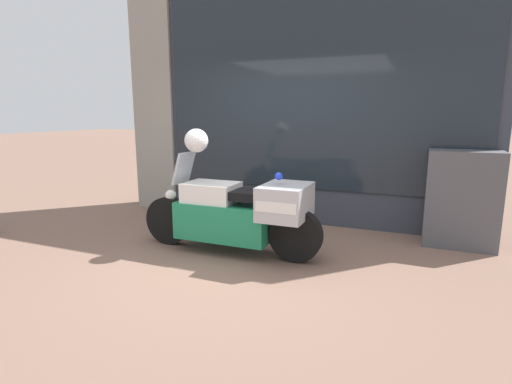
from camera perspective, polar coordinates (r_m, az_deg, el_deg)
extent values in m
plane|color=#7A5B4C|center=(4.68, -2.20, -9.64)|extent=(60.00, 60.00, 0.00)
cube|color=#333842|center=(6.25, 5.57, 13.85)|extent=(5.68, 0.40, 3.92)
cube|color=gray|center=(7.38, -13.43, 13.19)|extent=(0.77, 0.55, 3.92)
cube|color=#1E262D|center=(5.95, 8.29, 14.41)|extent=(4.68, 0.02, 2.92)
cube|color=slate|center=(6.33, 8.01, -1.60)|extent=(4.46, 0.30, 0.55)
cube|color=silver|center=(6.32, 8.58, 7.61)|extent=(4.46, 0.02, 1.51)
cube|color=beige|center=(6.18, 8.46, 14.45)|extent=(4.46, 0.30, 0.03)
cube|color=maroon|center=(6.75, -4.98, 14.59)|extent=(0.18, 0.04, 0.05)
cube|color=#195623|center=(6.33, 3.73, 14.83)|extent=(0.18, 0.04, 0.05)
cube|color=black|center=(6.08, 13.42, 14.71)|extent=(0.18, 0.04, 0.05)
cube|color=navy|center=(5.99, 23.62, 14.15)|extent=(0.18, 0.04, 0.05)
cube|color=#2D8E42|center=(6.66, -3.63, 2.72)|extent=(0.19, 0.03, 0.27)
cube|color=white|center=(6.19, 7.96, 1.98)|extent=(0.19, 0.03, 0.27)
cube|color=orange|center=(6.00, 20.85, 1.06)|extent=(0.19, 0.03, 0.27)
cylinder|color=black|center=(5.28, -12.31, -3.97)|extent=(0.61, 0.14, 0.61)
cylinder|color=black|center=(4.56, 5.68, -6.19)|extent=(0.61, 0.14, 0.61)
cube|color=#1E8456|center=(4.85, -4.46, -4.07)|extent=(1.16, 0.51, 0.44)
cube|color=white|center=(4.86, -6.39, -0.19)|extent=(0.63, 0.46, 0.26)
cube|color=black|center=(4.67, -1.64, -0.35)|extent=(0.67, 0.39, 0.10)
cube|color=#B7B7BC|center=(4.50, 4.24, -1.34)|extent=(0.50, 0.68, 0.38)
cube|color=white|center=(4.50, 4.24, -1.34)|extent=(0.45, 0.69, 0.11)
cube|color=#B2BCC6|center=(5.01, -10.27, 3.42)|extent=(0.15, 0.36, 0.39)
sphere|color=white|center=(5.18, -12.08, -0.45)|extent=(0.14, 0.14, 0.14)
sphere|color=blue|center=(4.47, 3.26, 2.26)|extent=(0.09, 0.09, 0.09)
cube|color=#4C4C51|center=(5.60, 27.34, -0.94)|extent=(0.85, 0.44, 1.22)
sphere|color=white|center=(4.87, -8.52, 7.27)|extent=(0.28, 0.28, 0.28)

